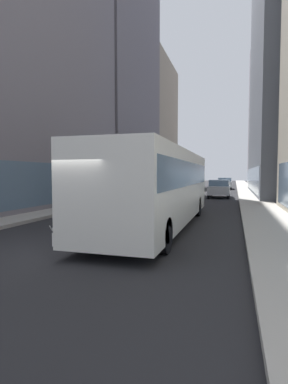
{
  "coord_description": "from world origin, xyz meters",
  "views": [
    {
      "loc": [
        4.14,
        -7.32,
        2.16
      ],
      "look_at": [
        0.48,
        4.92,
        1.4
      ],
      "focal_mm": 28.37,
      "sensor_mm": 36.0,
      "label": 1
    }
  ],
  "objects_px": {
    "car_grey_wagon": "(159,188)",
    "box_truck": "(130,181)",
    "car_white_van": "(225,183)",
    "dalmatian_dog": "(60,228)",
    "transit_bus": "(160,183)",
    "car_black_suv": "(185,183)",
    "car_silver_sedan": "(219,189)",
    "car_yellow_taxi": "(189,185)"
  },
  "relations": [
    {
      "from": "car_white_van",
      "to": "dalmatian_dog",
      "type": "relative_size",
      "value": 4.95
    },
    {
      "from": "car_grey_wagon",
      "to": "box_truck",
      "type": "xyz_separation_m",
      "value": [
        -0.0,
        -8.35,
        0.85
      ]
    },
    {
      "from": "car_white_van",
      "to": "car_silver_sedan",
      "type": "distance_m",
      "value": 16.6
    },
    {
      "from": "car_white_van",
      "to": "car_yellow_taxi",
      "type": "xyz_separation_m",
      "value": [
        -4.0,
        -8.44,
        -0.0
      ]
    },
    {
      "from": "car_silver_sedan",
      "to": "dalmatian_dog",
      "type": "relative_size",
      "value": 4.25
    },
    {
      "from": "box_truck",
      "to": "car_silver_sedan",
      "type": "bearing_deg",
      "value": 57.32
    },
    {
      "from": "car_grey_wagon",
      "to": "car_yellow_taxi",
      "type": "relative_size",
      "value": 0.87
    },
    {
      "from": "box_truck",
      "to": "car_black_suv",
      "type": "bearing_deg",
      "value": 90.0
    },
    {
      "from": "car_black_suv",
      "to": "car_silver_sedan",
      "type": "relative_size",
      "value": 1.07
    },
    {
      "from": "car_black_suv",
      "to": "box_truck",
      "type": "distance_m",
      "value": 24.41
    },
    {
      "from": "transit_bus",
      "to": "car_silver_sedan",
      "type": "xyz_separation_m",
      "value": [
        1.6,
        16.44,
        -0.96
      ]
    },
    {
      "from": "car_white_van",
      "to": "box_truck",
      "type": "distance_m",
      "value": 25.96
    },
    {
      "from": "car_grey_wagon",
      "to": "car_silver_sedan",
      "type": "bearing_deg",
      "value": 3.92
    },
    {
      "from": "car_black_suv",
      "to": "car_silver_sedan",
      "type": "height_order",
      "value": "same"
    },
    {
      "from": "car_white_van",
      "to": "car_black_suv",
      "type": "xyz_separation_m",
      "value": [
        -5.6,
        -0.94,
        -0.0
      ]
    },
    {
      "from": "dalmatian_dog",
      "to": "transit_bus",
      "type": "bearing_deg",
      "value": 61.96
    },
    {
      "from": "transit_bus",
      "to": "car_white_van",
      "type": "relative_size",
      "value": 2.42
    },
    {
      "from": "car_yellow_taxi",
      "to": "dalmatian_dog",
      "type": "bearing_deg",
      "value": -89.51
    },
    {
      "from": "car_yellow_taxi",
      "to": "car_silver_sedan",
      "type": "xyz_separation_m",
      "value": [
        4.0,
        -8.17,
        -0.0
      ]
    },
    {
      "from": "transit_bus",
      "to": "car_grey_wagon",
      "type": "relative_size",
      "value": 2.88
    },
    {
      "from": "box_truck",
      "to": "car_grey_wagon",
      "type": "bearing_deg",
      "value": 90.0
    },
    {
      "from": "car_silver_sedan",
      "to": "box_truck",
      "type": "height_order",
      "value": "box_truck"
    },
    {
      "from": "car_white_van",
      "to": "car_black_suv",
      "type": "relative_size",
      "value": 1.09
    },
    {
      "from": "car_white_van",
      "to": "car_yellow_taxi",
      "type": "relative_size",
      "value": 1.03
    },
    {
      "from": "transit_bus",
      "to": "car_grey_wagon",
      "type": "xyz_separation_m",
      "value": [
        -4.0,
        16.06,
        -0.96
      ]
    },
    {
      "from": "car_grey_wagon",
      "to": "car_silver_sedan",
      "type": "height_order",
      "value": "same"
    },
    {
      "from": "car_grey_wagon",
      "to": "car_silver_sedan",
      "type": "xyz_separation_m",
      "value": [
        5.6,
        0.38,
        0.0
      ]
    },
    {
      "from": "car_silver_sedan",
      "to": "dalmatian_dog",
      "type": "bearing_deg",
      "value": -100.39
    },
    {
      "from": "transit_bus",
      "to": "car_yellow_taxi",
      "type": "xyz_separation_m",
      "value": [
        -2.4,
        24.61,
        -0.95
      ]
    },
    {
      "from": "car_yellow_taxi",
      "to": "box_truck",
      "type": "relative_size",
      "value": 0.61
    },
    {
      "from": "car_grey_wagon",
      "to": "dalmatian_dog",
      "type": "distance_m",
      "value": 20.19
    },
    {
      "from": "car_yellow_taxi",
      "to": "box_truck",
      "type": "distance_m",
      "value": 16.99
    },
    {
      "from": "car_white_van",
      "to": "dalmatian_dog",
      "type": "height_order",
      "value": "car_white_van"
    },
    {
      "from": "car_grey_wagon",
      "to": "dalmatian_dog",
      "type": "relative_size",
      "value": 4.17
    },
    {
      "from": "car_grey_wagon",
      "to": "car_yellow_taxi",
      "type": "xyz_separation_m",
      "value": [
        1.6,
        8.55,
        0.0
      ]
    },
    {
      "from": "car_black_suv",
      "to": "car_silver_sedan",
      "type": "xyz_separation_m",
      "value": [
        5.6,
        -15.67,
        0.0
      ]
    },
    {
      "from": "car_black_suv",
      "to": "car_white_van",
      "type": "bearing_deg",
      "value": 9.49
    },
    {
      "from": "transit_bus",
      "to": "dalmatian_dog",
      "type": "distance_m",
      "value": 4.76
    },
    {
      "from": "transit_bus",
      "to": "car_grey_wagon",
      "type": "height_order",
      "value": "transit_bus"
    },
    {
      "from": "car_grey_wagon",
      "to": "box_truck",
      "type": "distance_m",
      "value": 8.39
    },
    {
      "from": "car_yellow_taxi",
      "to": "car_silver_sedan",
      "type": "relative_size",
      "value": 1.13
    },
    {
      "from": "car_yellow_taxi",
      "to": "box_truck",
      "type": "height_order",
      "value": "box_truck"
    }
  ]
}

